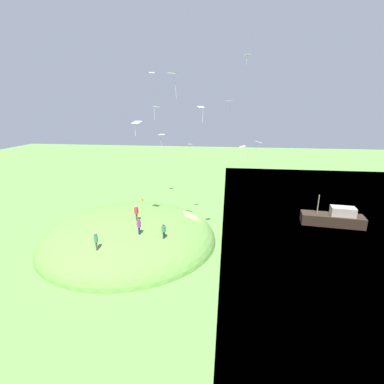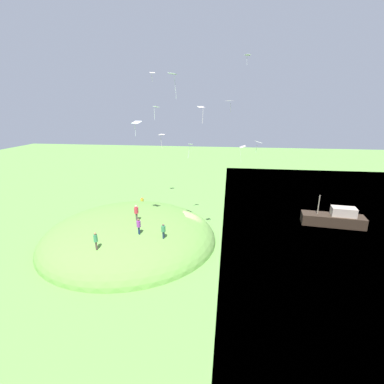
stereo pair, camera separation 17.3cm
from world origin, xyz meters
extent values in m
plane|color=#659D46|center=(0.00, 0.00, 0.00)|extent=(160.00, 160.00, 0.00)
ellipsoid|color=#689E43|center=(7.08, 3.13, 0.00)|extent=(20.39, 20.50, 6.67)
cube|color=#33261B|center=(-18.26, -4.56, 0.72)|extent=(8.01, 3.15, 1.44)
cube|color=#BCA997|center=(-19.42, -4.43, 2.02)|extent=(3.15, 1.92, 1.16)
cylinder|color=gray|center=(-16.32, -4.78, 2.74)|extent=(0.14, 0.14, 2.60)
cube|color=brown|center=(5.47, 4.89, 3.67)|extent=(0.26, 0.28, 0.86)
cylinder|color=#CB3340|center=(5.47, 4.89, 4.44)|extent=(0.63, 0.63, 0.68)
sphere|color=beige|center=(5.47, 4.89, 4.91)|extent=(0.26, 0.26, 0.26)
cube|color=navy|center=(4.41, 7.45, 3.29)|extent=(0.24, 0.25, 0.79)
cylinder|color=purple|center=(4.41, 7.45, 4.00)|extent=(0.58, 0.58, 0.63)
sphere|color=brown|center=(4.41, 7.45, 4.43)|extent=(0.24, 0.24, 0.24)
cube|color=brown|center=(8.63, -6.90, 0.84)|extent=(0.26, 0.15, 0.75)
cylinder|color=gold|center=(8.63, -6.90, 1.51)|extent=(0.48, 0.48, 0.59)
sphere|color=#A0765A|center=(8.63, -6.90, 1.92)|extent=(0.22, 0.22, 0.22)
cube|color=brown|center=(7.63, 10.23, 2.82)|extent=(0.23, 0.21, 0.84)
cylinder|color=#3C8859|center=(7.63, 10.23, 3.58)|extent=(0.51, 0.51, 0.67)
sphere|color=#966F4D|center=(7.63, 10.23, 4.04)|extent=(0.25, 0.25, 0.25)
cube|color=#233650|center=(1.93, 7.34, 2.90)|extent=(0.20, 0.26, 0.75)
cylinder|color=#3C8655|center=(1.93, 7.34, 3.57)|extent=(0.54, 0.54, 0.59)
sphere|color=brown|center=(1.93, 7.34, 3.98)|extent=(0.22, 0.22, 0.22)
cube|color=silver|center=(7.03, -9.68, 19.83)|extent=(0.92, 0.78, 0.17)
cylinder|color=silver|center=(7.15, -9.84, 19.17)|extent=(0.17, 0.11, 0.94)
cube|color=white|center=(1.15, 5.17, 18.06)|extent=(0.73, 1.03, 0.13)
cylinder|color=white|center=(0.90, 5.17, 16.82)|extent=(0.15, 0.27, 1.97)
cube|color=white|center=(-5.93, -3.49, 20.86)|extent=(0.81, 0.71, 0.08)
cylinder|color=white|center=(-5.87, -3.44, 20.25)|extent=(0.14, 0.10, 0.89)
cube|color=white|center=(3.59, -0.06, 12.06)|extent=(0.86, 0.79, 0.10)
cylinder|color=white|center=(3.63, 0.16, 11.19)|extent=(0.21, 0.08, 1.38)
cube|color=silver|center=(-4.07, -6.68, 15.94)|extent=(1.30, 1.21, 0.05)
cylinder|color=silver|center=(-4.23, -6.82, 15.06)|extent=(0.07, 0.12, 1.21)
cube|color=white|center=(3.65, 1.80, 15.17)|extent=(0.81, 0.82, 0.12)
cylinder|color=white|center=(3.85, 1.90, 14.40)|extent=(0.05, 0.04, 1.20)
cube|color=white|center=(-1.26, 2.91, 15.14)|extent=(0.82, 0.76, 0.16)
cylinder|color=white|center=(-1.48, 3.14, 14.25)|extent=(0.09, 0.07, 1.44)
cube|color=white|center=(5.12, 4.16, 13.66)|extent=(1.19, 1.07, 0.26)
cylinder|color=white|center=(5.36, 4.07, 12.85)|extent=(0.08, 0.13, 1.12)
cube|color=white|center=(-7.55, -0.74, 11.31)|extent=(0.80, 1.05, 0.22)
cylinder|color=white|center=(-7.36, -0.79, 10.58)|extent=(0.10, 0.07, 1.00)
cube|color=white|center=(-6.06, -6.57, 9.98)|extent=(0.84, 1.15, 0.28)
cylinder|color=white|center=(-5.82, -6.30, 8.77)|extent=(0.27, 0.06, 1.87)
cube|color=white|center=(0.92, -5.34, 10.34)|extent=(0.61, 0.42, 0.15)
cylinder|color=white|center=(1.18, -5.50, 9.29)|extent=(0.28, 0.19, 1.78)
camera|label=1|loc=(-4.10, 32.38, 15.12)|focal=26.31mm
camera|label=2|loc=(-4.27, 32.35, 15.12)|focal=26.31mm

